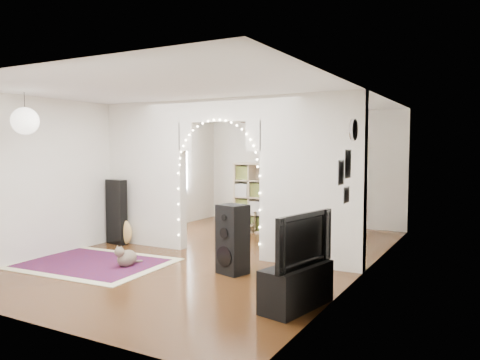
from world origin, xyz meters
The scene contains 25 objects.
floor centered at (0.00, 0.00, 0.00)m, with size 7.50×7.50×0.00m, color black.
ceiling centered at (0.00, 0.00, 2.70)m, with size 5.00×7.50×0.02m, color white.
wall_back centered at (0.00, 3.75, 1.35)m, with size 5.00×0.02×2.70m, color silver.
wall_front centered at (0.00, -3.75, 1.35)m, with size 5.00×0.02×2.70m, color silver.
wall_left centered at (-2.50, 0.00, 1.35)m, with size 0.02×7.50×2.70m, color silver.
wall_right centered at (2.50, 0.00, 1.35)m, with size 0.02×7.50×2.70m, color silver.
divider_wall centered at (0.00, 0.00, 1.42)m, with size 5.00×0.20×2.70m.
fairy_lights centered at (0.00, -0.13, 1.55)m, with size 1.64×0.04×1.60m, color #FFEABF, non-canonical shape.
window centered at (-2.47, 1.80, 1.50)m, with size 0.04×1.20×1.40m, color white.
wall_clock centered at (2.48, -0.60, 2.10)m, with size 0.31×0.31×0.03m, color white.
picture_frames centered at (2.48, -1.00, 1.50)m, with size 0.02×0.50×0.70m, color white, non-canonical shape.
paper_lantern centered at (-1.90, -2.40, 2.25)m, with size 0.40×0.40×0.40m, color white.
ceiling_fan centered at (0.00, 2.00, 2.40)m, with size 1.10×1.10×0.30m, color gold, non-canonical shape.
area_rug centered at (-1.46, -1.60, 0.01)m, with size 2.38×1.79×0.02m, color maroon.
guitar_case centered at (-2.20, -0.25, 0.62)m, with size 0.48×0.16×1.25m, color black.
acoustic_guitar centered at (-2.03, -0.25, 0.45)m, with size 0.43×0.27×1.02m.
tabby_cat centered at (-0.83, -1.49, 0.15)m, with size 0.26×0.56×0.37m.
floor_speaker centered at (0.82, -1.01, 0.51)m, with size 0.47×0.44×1.02m.
media_console centered at (2.20, -1.93, 0.25)m, with size 0.40×1.00×0.50m, color black.
tv centered at (2.20, -1.93, 0.81)m, with size 1.07×0.14×0.62m, color black.
bookcase centered at (-0.19, 2.24, 0.76)m, with size 1.48×0.38×1.52m, color beige.
dining_table centered at (-0.24, 3.33, 0.68)m, with size 1.31×0.98×0.76m.
flower_vase centered at (-0.24, 3.33, 0.85)m, with size 0.18×0.18×0.19m, color silver.
dining_chair_left centered at (-0.49, 2.50, 0.26)m, with size 0.56×0.58×0.53m, color #483B24.
dining_chair_right centered at (-0.63, 2.21, 0.25)m, with size 0.53×0.54×0.49m, color #483B24.
Camera 1 is at (4.20, -6.91, 1.86)m, focal length 35.00 mm.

